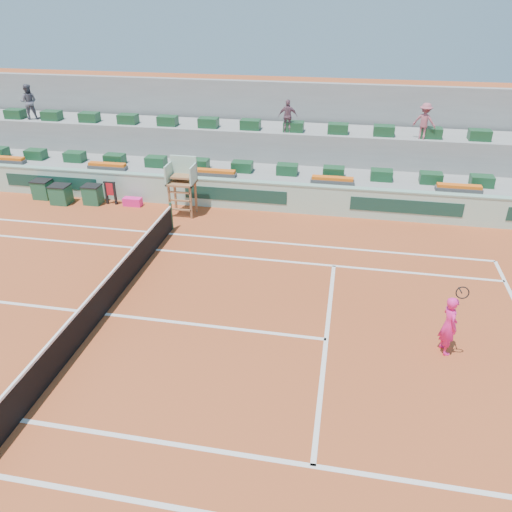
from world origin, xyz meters
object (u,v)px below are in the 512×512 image
object	(u,v)px
umpire_chair	(182,178)
drink_cooler_a	(93,195)
tennis_player	(449,325)
player_bag	(133,202)

from	to	relation	value
umpire_chair	drink_cooler_a	distance (m)	4.41
umpire_chair	tennis_player	xyz separation A→B (m)	(9.44, -7.40, -0.71)
player_bag	drink_cooler_a	size ratio (longest dim) A/B	0.95
umpire_chair	drink_cooler_a	bearing A→B (deg)	175.97
player_bag	tennis_player	xyz separation A→B (m)	(11.91, -7.80, 0.65)
drink_cooler_a	player_bag	bearing A→B (deg)	3.17
umpire_chair	tennis_player	size ratio (longest dim) A/B	1.05
drink_cooler_a	tennis_player	xyz separation A→B (m)	(13.69, -7.70, 0.41)
tennis_player	drink_cooler_a	bearing A→B (deg)	150.64
umpire_chair	tennis_player	world-z (taller)	umpire_chair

